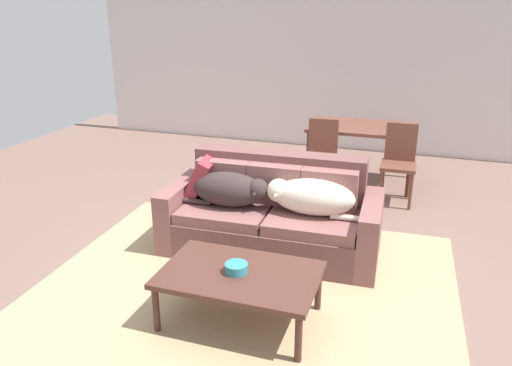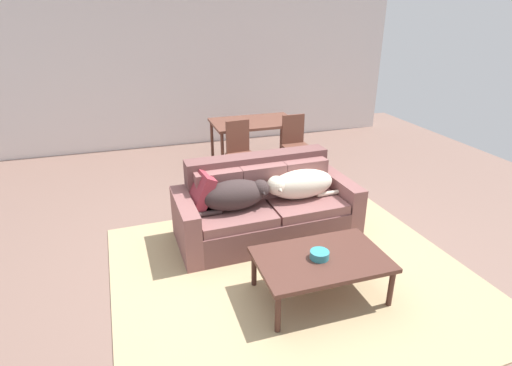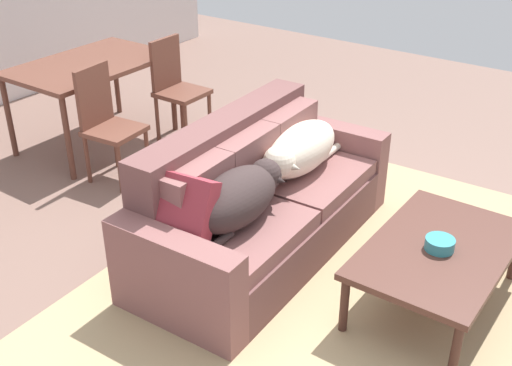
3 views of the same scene
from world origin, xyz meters
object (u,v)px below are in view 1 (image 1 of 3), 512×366
Objects in this scene: bowl_on_coffee_table at (236,268)px; dining_table at (363,131)px; coffee_table at (240,277)px; throw_pillow_by_left_arm at (202,177)px; dog_on_left_cushion at (231,189)px; dog_on_right_cushion at (310,197)px; dining_chair_near_right at (399,159)px; couch at (273,215)px; dining_chair_near_left at (322,155)px.

dining_table is (0.47, 3.42, 0.25)m from bowl_on_coffee_table.
bowl_on_coffee_table is (-0.02, -0.00, 0.08)m from coffee_table.
dining_table is at bearing 59.14° from throw_pillow_by_left_arm.
dog_on_left_cushion is 2.03× the size of throw_pillow_by_left_arm.
bowl_on_coffee_table is at bearing -69.14° from dog_on_left_cushion.
dog_on_right_cushion is 1.12m from throw_pillow_by_left_arm.
bowl_on_coffee_table is (0.83, -1.24, -0.19)m from throw_pillow_by_left_arm.
throw_pillow_by_left_arm is (-0.37, 0.15, 0.03)m from dog_on_left_cushion.
dining_chair_near_right reaches higher than coffee_table.
couch is 12.13× the size of bowl_on_coffee_table.
throw_pillow_by_left_arm is 1.53m from coffee_table.
dining_table is at bearing 83.31° from dog_on_right_cushion.
bowl_on_coffee_table is (0.09, -1.22, 0.10)m from couch.
dog_on_right_cushion is (0.37, -0.09, 0.27)m from couch.
dog_on_left_cushion is 1.21m from coffee_table.
dog_on_left_cushion is at bearing -22.48° from throw_pillow_by_left_arm.
dining_table reaches higher than bowl_on_coffee_table.
coffee_table is 6.80× the size of bowl_on_coffee_table.
couch is at bearing -100.80° from dining_chair_near_left.
dining_chair_near_left is (-0.22, 1.67, -0.11)m from dog_on_right_cushion.
dining_table is 1.45× the size of dining_chair_near_right.
dining_chair_near_left is at bearing -123.54° from dining_table.
dining_chair_near_right is (0.95, 2.87, 0.15)m from coffee_table.
dining_table is (0.45, 3.41, 0.32)m from coffee_table.
throw_pillow_by_left_arm is at bearing -120.86° from dining_table.
dog_on_right_cushion reaches higher than bowl_on_coffee_table.
coffee_table is at bearing -68.01° from dog_on_left_cushion.
dining_chair_near_right is (0.97, 2.87, 0.08)m from bowl_on_coffee_table.
throw_pillow_by_left_arm is 1.80m from dining_chair_near_left.
couch is at bearing -1.61° from throw_pillow_by_left_arm.
couch is at bearing 94.12° from bowl_on_coffee_table.
dog_on_right_cushion is 1.00× the size of dining_chair_near_left.
couch is 1.97m from dining_chair_near_right.
coffee_table is 1.24× the size of dining_chair_near_right.
couch is 2.40× the size of dog_on_left_cushion.
couch is 1.52× the size of dining_table.
dog_on_right_cushion reaches higher than dog_on_left_cushion.
dog_on_right_cushion is at bearing -5.56° from throw_pillow_by_left_arm.
throw_pillow_by_left_arm is at bearing 176.38° from couch.
dining_chair_near_left is (0.52, 1.71, -0.10)m from dog_on_left_cushion.
dining_chair_near_left reaches higher than throw_pillow_by_left_arm.
dining_chair_near_left is at bearing -175.81° from dining_chair_near_right.
dog_on_left_cushion is 2.29m from dining_chair_near_right.
throw_pillow_by_left_arm reaches higher than bowl_on_coffee_table.
dog_on_right_cushion is at bearing -15.24° from couch.
dining_table is at bearing 73.71° from couch.
dog_on_right_cushion is 0.81× the size of coffee_table.
dining_chair_near_left is (0.06, 2.80, 0.06)m from bowl_on_coffee_table.
dining_chair_near_right is at bearing 42.20° from throw_pillow_by_left_arm.
coffee_table is 0.08m from bowl_on_coffee_table.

